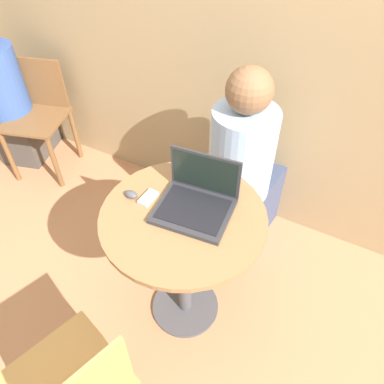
# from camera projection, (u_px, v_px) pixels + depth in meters

# --- Properties ---
(ground_plane) EXTENTS (12.00, 12.00, 0.00)m
(ground_plane) POSITION_uv_depth(u_px,v_px,m) (185.00, 307.00, 2.12)
(ground_plane) COLOR tan
(back_wall) EXTENTS (7.00, 0.05, 2.60)m
(back_wall) POSITION_uv_depth(u_px,v_px,m) (275.00, 16.00, 1.80)
(back_wall) COLOR tan
(back_wall) RESTS_ON ground_plane
(round_table) EXTENTS (0.72, 0.72, 0.78)m
(round_table) POSITION_uv_depth(u_px,v_px,m) (184.00, 243.00, 1.72)
(round_table) COLOR #4C4C51
(round_table) RESTS_ON ground_plane
(laptop) EXTENTS (0.34, 0.30, 0.22)m
(laptop) POSITION_uv_depth(u_px,v_px,m) (197.00, 200.00, 1.59)
(laptop) COLOR #2D2D33
(laptop) RESTS_ON round_table
(cell_phone) EXTENTS (0.05, 0.10, 0.02)m
(cell_phone) POSITION_uv_depth(u_px,v_px,m) (148.00, 198.00, 1.64)
(cell_phone) COLOR silver
(cell_phone) RESTS_ON round_table
(computer_mouse) EXTENTS (0.06, 0.04, 0.03)m
(computer_mouse) POSITION_uv_depth(u_px,v_px,m) (131.00, 194.00, 1.65)
(computer_mouse) COLOR #4C4C51
(computer_mouse) RESTS_ON round_table
(person_seated) EXTENTS (0.38, 0.55, 1.19)m
(person_seated) POSITION_uv_depth(u_px,v_px,m) (244.00, 176.00, 2.17)
(person_seated) COLOR #3D4766
(person_seated) RESTS_ON ground_plane
(chair_background) EXTENTS (0.50, 0.50, 0.82)m
(chair_background) POSITION_uv_depth(u_px,v_px,m) (39.00, 116.00, 2.73)
(chair_background) COLOR brown
(chair_background) RESTS_ON ground_plane
(person_background) EXTENTS (0.43, 0.54, 1.15)m
(person_background) POSITION_uv_depth(u_px,v_px,m) (13.00, 103.00, 2.78)
(person_background) COLOR #4C4742
(person_background) RESTS_ON ground_plane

